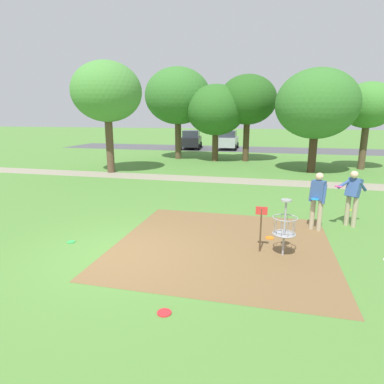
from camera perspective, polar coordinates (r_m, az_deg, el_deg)
name	(u,v)px	position (r m, az deg, el deg)	size (l,w,h in m)	color
ground_plane	(118,255)	(8.17, -12.96, -10.72)	(160.00, 160.00, 0.00)	#518438
dirt_tee_pad	(223,244)	(8.59, 5.43, -9.17)	(5.47, 5.39, 0.01)	brown
disc_golf_basket	(282,225)	(7.98, 15.58, -5.66)	(0.98, 0.58, 1.39)	#9E9EA3
player_foreground_watching	(318,198)	(9.99, 21.27, -1.01)	(0.49, 0.45, 1.71)	tan
player_throwing	(353,195)	(10.76, 26.48, -0.43)	(1.02, 0.72, 1.71)	tan
frisbee_near_basket	(348,210)	(12.85, 25.85, -2.81)	(0.23, 0.23, 0.02)	gold
frisbee_by_tee	(270,238)	(9.21, 13.53, -7.87)	(0.24, 0.24, 0.02)	orange
frisbee_far_left	(164,313)	(5.89, -4.92, -20.45)	(0.25, 0.25, 0.02)	red
frisbee_far_right	(71,242)	(9.26, -20.56, -8.25)	(0.21, 0.21, 0.02)	green
tree_near_left	(107,92)	(19.66, -14.81, 16.65)	(3.95, 3.95, 6.29)	brown
tree_near_right	(368,106)	(22.85, 28.66, 13.19)	(3.23, 3.23, 5.28)	brown
tree_mid_left	(248,100)	(24.28, 9.79, 15.68)	(4.11, 4.11, 6.14)	#4C3823
tree_mid_center	(178,96)	(25.41, -2.53, 16.51)	(4.94, 4.94, 6.83)	brown
tree_mid_right	(216,110)	(24.02, 4.22, 14.19)	(4.22, 4.22, 5.48)	#4C3823
tree_far_left	(317,104)	(20.27, 21.13, 14.26)	(4.62, 4.62, 5.90)	#422D1E
parking_lot_strip	(235,149)	(33.40, 7.68, 7.54)	(36.00, 6.00, 0.01)	#4C4C51
parked_car_leftmost	(191,140)	(33.40, -0.13, 9.24)	(2.40, 4.41, 1.84)	black
parked_car_center_left	(228,140)	(33.11, 6.33, 9.13)	(2.07, 4.25, 1.84)	#B2B7BC
gravel_path	(202,179)	(17.20, 1.76, 2.30)	(40.00, 1.67, 0.00)	gray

